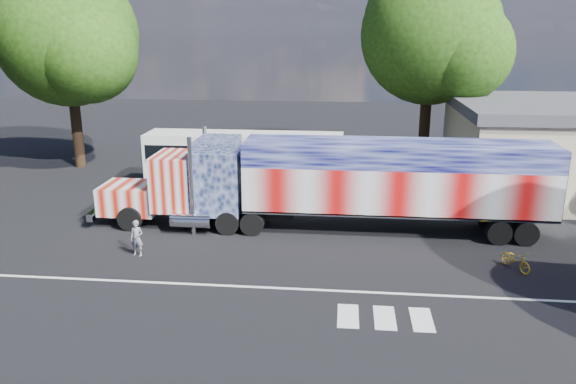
# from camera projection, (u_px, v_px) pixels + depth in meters

# --- Properties ---
(ground) EXTENTS (100.00, 100.00, 0.00)m
(ground) POSITION_uv_depth(u_px,v_px,m) (281.00, 256.00, 23.42)
(ground) COLOR black
(lane_markings) EXTENTS (30.00, 2.67, 0.01)m
(lane_markings) POSITION_uv_depth(u_px,v_px,m) (317.00, 300.00, 19.65)
(lane_markings) COLOR silver
(lane_markings) RESTS_ON ground
(semi_truck) EXTENTS (21.32, 3.37, 4.55)m
(semi_truck) POSITION_uv_depth(u_px,v_px,m) (338.00, 181.00, 25.84)
(semi_truck) COLOR black
(semi_truck) RESTS_ON ground
(coach_bus) EXTENTS (11.36, 2.64, 3.30)m
(coach_bus) POSITION_uv_depth(u_px,v_px,m) (245.00, 161.00, 32.52)
(coach_bus) COLOR white
(coach_bus) RESTS_ON ground
(woman) EXTENTS (0.60, 0.43, 1.53)m
(woman) POSITION_uv_depth(u_px,v_px,m) (137.00, 238.00, 23.26)
(woman) COLOR slate
(woman) RESTS_ON ground
(bicycle) EXTENTS (1.19, 1.62, 0.81)m
(bicycle) POSITION_uv_depth(u_px,v_px,m) (516.00, 260.00, 22.02)
(bicycle) COLOR gold
(bicycle) RESTS_ON ground
(tree_ne_a) EXTENTS (9.13, 8.70, 13.05)m
(tree_ne_a) POSITION_uv_depth(u_px,v_px,m) (433.00, 35.00, 34.88)
(tree_ne_a) COLOR black
(tree_ne_a) RESTS_ON ground
(tree_nw_a) EXTENTS (9.49, 9.03, 13.15)m
(tree_nw_a) POSITION_uv_depth(u_px,v_px,m) (69.00, 36.00, 35.82)
(tree_nw_a) COLOR black
(tree_nw_a) RESTS_ON ground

